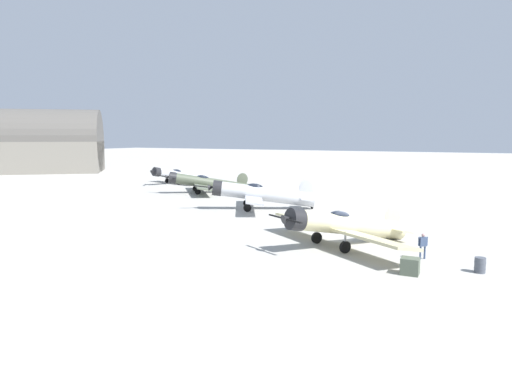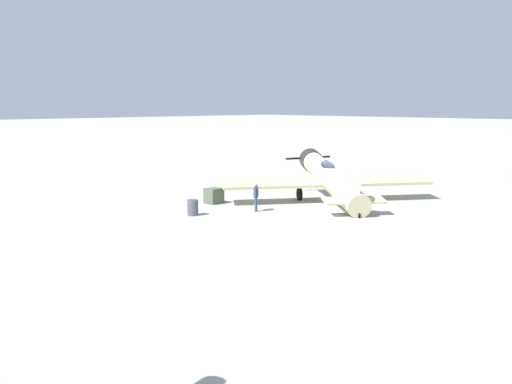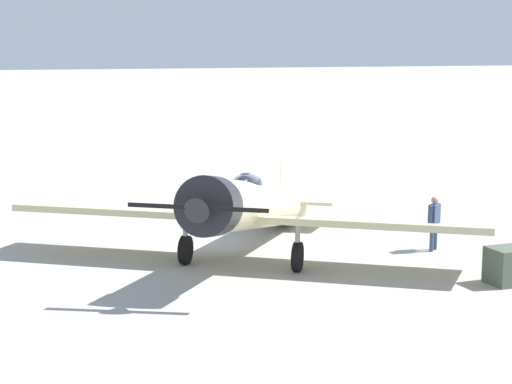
{
  "view_description": "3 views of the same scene",
  "coord_description": "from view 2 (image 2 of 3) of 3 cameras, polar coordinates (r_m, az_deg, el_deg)",
  "views": [
    {
      "loc": [
        9.0,
        -31.11,
        7.56
      ],
      "look_at": [
        -14.03,
        12.62,
        1.6
      ],
      "focal_mm": 32.73,
      "sensor_mm": 36.0,
      "label": 1
    },
    {
      "loc": [
        28.36,
        21.87,
        6.01
      ],
      "look_at": [
        5.01,
        -1.46,
        1.1
      ],
      "focal_mm": 42.0,
      "sensor_mm": 36.0,
      "label": 2
    },
    {
      "loc": [
        -8.14,
        -22.63,
        5.93
      ],
      "look_at": [
        -0.0,
        0.0,
        1.8
      ],
      "focal_mm": 59.75,
      "sensor_mm": 36.0,
      "label": 3
    }
  ],
  "objects": [
    {
      "name": "ground_crew_mechanic",
      "position": [
        33.39,
        0.0,
        -0.21
      ],
      "size": [
        0.52,
        0.44,
        1.61
      ],
      "rotation": [
        0.0,
        0.0,
        5.35
      ],
      "color": "#384766",
      "rests_on": "ground_plane"
    },
    {
      "name": "ground_plane",
      "position": [
        36.31,
        7.24,
        -1.13
      ],
      "size": [
        400.0,
        400.0,
        0.0
      ],
      "primitive_type": "plane",
      "color": "#A8A59E"
    },
    {
      "name": "airplane_foreground",
      "position": [
        36.61,
        7.02,
        1.26
      ],
      "size": [
        12.05,
        9.99,
        3.06
      ],
      "rotation": [
        0.0,
        0.0,
        4.12
      ],
      "color": "beige",
      "rests_on": "ground_plane"
    },
    {
      "name": "equipment_crate",
      "position": [
        36.24,
        -4.04,
        -0.36
      ],
      "size": [
        0.99,
        0.88,
        0.93
      ],
      "rotation": [
        0.0,
        0.0,
        0.03
      ],
      "color": "#4C5647",
      "rests_on": "ground_plane"
    },
    {
      "name": "fuel_drum",
      "position": [
        32.47,
        -6.04,
        -1.48
      ],
      "size": [
        0.63,
        0.63,
        0.86
      ],
      "color": "#474C56",
      "rests_on": "ground_plane"
    }
  ]
}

